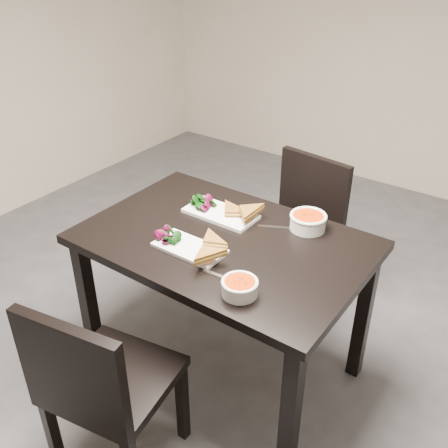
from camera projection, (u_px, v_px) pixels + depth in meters
name	position (u px, v px, depth m)	size (l,w,h in m)	color
ground	(264.00, 392.00, 2.41)	(5.00, 5.00, 0.00)	#47474C
table	(224.00, 257.00, 2.22)	(1.20, 0.80, 0.75)	black
chair_near	(100.00, 384.00, 1.82)	(0.49, 0.49, 0.85)	black
chair_far	(299.00, 225.00, 2.78)	(0.47, 0.47, 0.85)	black
plate_near	(190.00, 248.00, 2.09)	(0.30, 0.15, 0.01)	white
sandwich_near	(204.00, 245.00, 2.05)	(0.15, 0.11, 0.05)	#AA7023
salad_near	(171.00, 235.00, 2.12)	(0.09, 0.08, 0.04)	black
soup_bowl_near	(240.00, 287.00, 1.82)	(0.14, 0.14, 0.06)	white
cutlery_near	(224.00, 277.00, 1.92)	(0.18, 0.02, 0.00)	silver
plate_far	(221.00, 214.00, 2.33)	(0.33, 0.17, 0.02)	white
sandwich_far	(230.00, 212.00, 2.27)	(0.17, 0.12, 0.05)	#AA7023
salad_far	(203.00, 202.00, 2.37)	(0.10, 0.09, 0.05)	black
soup_bowl_far	(308.00, 221.00, 2.21)	(0.16, 0.16, 0.07)	white
cutlery_far	(278.00, 227.00, 2.24)	(0.18, 0.02, 0.00)	silver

